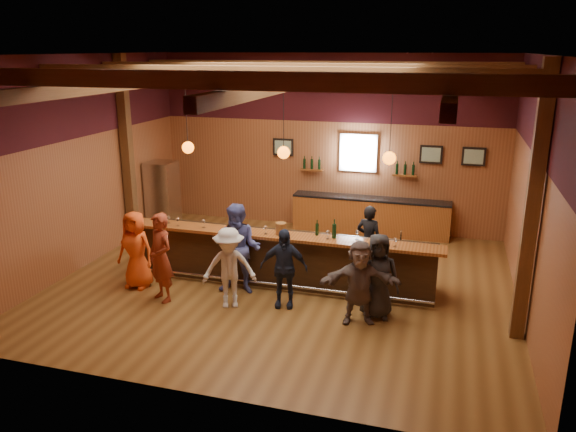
% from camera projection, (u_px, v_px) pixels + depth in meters
% --- Properties ---
extents(room, '(9.04, 9.00, 4.52)m').
position_uv_depth(room, '(284.00, 125.00, 10.59)').
color(room, brown).
rests_on(room, ground).
extents(bar_counter, '(6.30, 1.07, 1.11)m').
position_uv_depth(bar_counter, '(287.00, 257.00, 11.44)').
color(bar_counter, black).
rests_on(bar_counter, ground).
extents(back_bar_cabinet, '(4.00, 0.52, 0.95)m').
position_uv_depth(back_bar_cabinet, '(370.00, 216.00, 14.42)').
color(back_bar_cabinet, brown).
rests_on(back_bar_cabinet, ground).
extents(window, '(0.95, 0.09, 0.95)m').
position_uv_depth(window, '(358.00, 153.00, 14.28)').
color(window, silver).
rests_on(window, room).
extents(framed_pictures, '(5.35, 0.05, 0.45)m').
position_uv_depth(framed_pictures, '(393.00, 153.00, 14.02)').
color(framed_pictures, black).
rests_on(framed_pictures, room).
extents(wine_shelves, '(3.00, 0.18, 0.30)m').
position_uv_depth(wine_shelves, '(357.00, 170.00, 14.34)').
color(wine_shelves, brown).
rests_on(wine_shelves, room).
extents(pendant_lights, '(4.24, 0.24, 1.37)m').
position_uv_depth(pendant_lights, '(284.00, 152.00, 10.68)').
color(pendant_lights, black).
rests_on(pendant_lights, room).
extents(stainless_fridge, '(0.70, 0.70, 1.80)m').
position_uv_depth(stainless_fridge, '(163.00, 196.00, 14.69)').
color(stainless_fridge, silver).
rests_on(stainless_fridge, ground).
extents(customer_orange, '(0.79, 0.54, 1.57)m').
position_uv_depth(customer_orange, '(136.00, 250.00, 11.09)').
color(customer_orange, '#E54A15').
rests_on(customer_orange, ground).
extents(customer_redvest, '(0.75, 0.67, 1.71)m').
position_uv_depth(customer_redvest, '(161.00, 258.00, 10.48)').
color(customer_redvest, maroon).
rests_on(customer_redvest, ground).
extents(customer_denim, '(0.93, 0.76, 1.79)m').
position_uv_depth(customer_denim, '(239.00, 249.00, 10.79)').
color(customer_denim, '#4D559B').
rests_on(customer_denim, ground).
extents(customer_white, '(1.13, 0.89, 1.53)m').
position_uv_depth(customer_white, '(229.00, 268.00, 10.23)').
color(customer_white, silver).
rests_on(customer_white, ground).
extents(customer_navy, '(0.93, 0.50, 1.50)m').
position_uv_depth(customer_navy, '(284.00, 268.00, 10.26)').
color(customer_navy, '#1B2337').
rests_on(customer_navy, ground).
extents(customer_brown, '(1.46, 0.81, 1.50)m').
position_uv_depth(customer_brown, '(359.00, 282.00, 9.64)').
color(customer_brown, '#61524E').
rests_on(customer_brown, ground).
extents(customer_dark, '(0.86, 0.67, 1.55)m').
position_uv_depth(customer_dark, '(378.00, 276.00, 9.83)').
color(customer_dark, black).
rests_on(customer_dark, ground).
extents(bartender, '(0.62, 0.49, 1.51)m').
position_uv_depth(bartender, '(369.00, 240.00, 11.72)').
color(bartender, black).
rests_on(bartender, ground).
extents(ice_bucket, '(0.22, 0.22, 0.24)m').
position_uv_depth(ice_bucket, '(281.00, 229.00, 10.95)').
color(ice_bucket, brown).
rests_on(ice_bucket, bar_counter).
extents(bottle_a, '(0.07, 0.07, 0.31)m').
position_uv_depth(bottle_a, '(317.00, 229.00, 10.90)').
color(bottle_a, black).
rests_on(bottle_a, bar_counter).
extents(bottle_b, '(0.08, 0.08, 0.38)m').
position_uv_depth(bottle_b, '(334.00, 231.00, 10.73)').
color(bottle_b, black).
rests_on(bottle_b, bar_counter).
extents(glass_a, '(0.07, 0.07, 0.16)m').
position_uv_depth(glass_a, '(168.00, 218.00, 11.65)').
color(glass_a, silver).
rests_on(glass_a, bar_counter).
extents(glass_b, '(0.08, 0.08, 0.19)m').
position_uv_depth(glass_b, '(178.00, 220.00, 11.46)').
color(glass_b, silver).
rests_on(glass_b, bar_counter).
extents(glass_c, '(0.08, 0.08, 0.18)m').
position_uv_depth(glass_c, '(204.00, 222.00, 11.35)').
color(glass_c, silver).
rests_on(glass_c, bar_counter).
extents(glass_d, '(0.08, 0.08, 0.19)m').
position_uv_depth(glass_d, '(238.00, 225.00, 11.13)').
color(glass_d, silver).
rests_on(glass_d, bar_counter).
extents(glass_e, '(0.08, 0.08, 0.18)m').
position_uv_depth(glass_e, '(265.00, 228.00, 10.97)').
color(glass_e, silver).
rests_on(glass_e, bar_counter).
extents(glass_f, '(0.08, 0.08, 0.18)m').
position_uv_depth(glass_f, '(328.00, 233.00, 10.69)').
color(glass_f, silver).
rests_on(glass_f, bar_counter).
extents(glass_g, '(0.08, 0.08, 0.19)m').
position_uv_depth(glass_g, '(357.00, 233.00, 10.65)').
color(glass_g, silver).
rests_on(glass_g, bar_counter).
extents(glass_h, '(0.08, 0.08, 0.17)m').
position_uv_depth(glass_h, '(395.00, 240.00, 10.28)').
color(glass_h, silver).
rests_on(glass_h, bar_counter).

